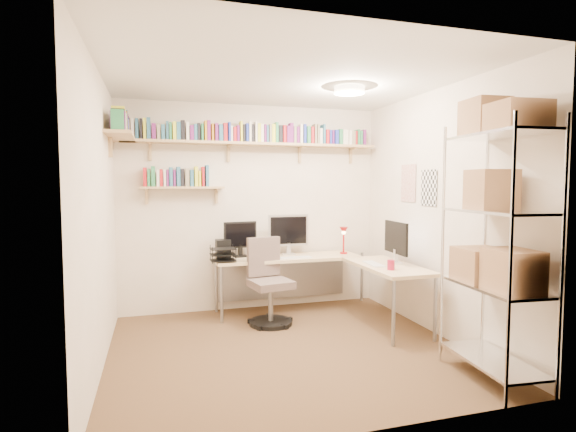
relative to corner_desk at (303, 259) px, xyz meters
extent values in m
plane|color=#4A331F|center=(-0.48, -0.96, -0.67)|extent=(3.20, 3.20, 0.00)
cube|color=beige|center=(-0.48, 0.54, 0.58)|extent=(3.20, 0.04, 2.50)
cube|color=beige|center=(-2.08, -0.96, 0.58)|extent=(0.04, 3.00, 2.50)
cube|color=beige|center=(1.12, -0.96, 0.58)|extent=(0.04, 3.00, 2.50)
cube|color=beige|center=(-0.48, -2.46, 0.58)|extent=(3.20, 0.04, 2.50)
cube|color=white|center=(-0.48, -0.96, 1.83)|extent=(3.20, 3.00, 0.04)
cube|color=white|center=(1.11, -0.41, 0.88)|extent=(0.01, 0.30, 0.42)
cube|color=white|center=(1.11, -0.81, 0.83)|extent=(0.01, 0.28, 0.38)
cylinder|color=#FFEAC6|center=(0.22, -0.76, 1.79)|extent=(0.30, 0.30, 0.06)
cube|color=tan|center=(-0.48, 0.42, 1.35)|extent=(3.05, 0.25, 0.03)
cube|color=tan|center=(-1.95, -0.01, 1.35)|extent=(0.25, 1.00, 0.03)
cube|color=tan|center=(-1.33, 0.44, 0.83)|extent=(0.95, 0.20, 0.02)
cube|color=tan|center=(-1.68, 0.48, 1.28)|extent=(0.03, 0.20, 0.20)
cube|color=tan|center=(-0.78, 0.48, 1.28)|extent=(0.03, 0.20, 0.20)
cube|color=tan|center=(0.12, 0.48, 1.28)|extent=(0.03, 0.20, 0.20)
cube|color=tan|center=(0.82, 0.48, 1.28)|extent=(0.03, 0.20, 0.20)
cube|color=yellow|center=(-1.94, 0.42, 1.47)|extent=(0.04, 0.14, 0.20)
cube|color=black|center=(-1.90, 0.42, 1.48)|extent=(0.02, 0.12, 0.23)
cube|color=white|center=(-1.86, 0.42, 1.48)|extent=(0.03, 0.13, 0.22)
cube|color=#2C6686|center=(-1.81, 0.42, 1.48)|extent=(0.03, 0.13, 0.23)
cube|color=black|center=(-1.77, 0.42, 1.48)|extent=(0.03, 0.13, 0.23)
cube|color=yellow|center=(-1.73, 0.42, 1.48)|extent=(0.03, 0.14, 0.23)
cube|color=#2C6686|center=(-1.69, 0.42, 1.49)|extent=(0.04, 0.12, 0.24)
cube|color=#6D1D68|center=(-1.63, 0.42, 1.46)|extent=(0.04, 0.13, 0.18)
cube|color=gray|center=(-1.58, 0.42, 1.46)|extent=(0.04, 0.14, 0.18)
cube|color=#2C6686|center=(-1.53, 0.42, 1.45)|extent=(0.04, 0.12, 0.17)
cube|color=#2C6686|center=(-1.49, 0.42, 1.47)|extent=(0.03, 0.12, 0.21)
cube|color=#2B814C|center=(-1.45, 0.42, 1.47)|extent=(0.03, 0.14, 0.20)
cube|color=yellow|center=(-1.41, 0.42, 1.47)|extent=(0.04, 0.15, 0.21)
cube|color=#2C6686|center=(-1.36, 0.42, 1.47)|extent=(0.04, 0.12, 0.21)
cube|color=black|center=(-1.31, 0.42, 1.48)|extent=(0.04, 0.11, 0.23)
cube|color=white|center=(-1.26, 0.42, 1.47)|extent=(0.03, 0.13, 0.21)
cube|color=#6D1D68|center=(-1.22, 0.42, 1.45)|extent=(0.04, 0.14, 0.17)
cube|color=#2C6686|center=(-1.17, 0.42, 1.46)|extent=(0.03, 0.14, 0.19)
cube|color=black|center=(-1.14, 0.42, 1.47)|extent=(0.03, 0.11, 0.20)
cube|color=#2B814C|center=(-1.10, 0.42, 1.47)|extent=(0.02, 0.13, 0.20)
cube|color=#B87A15|center=(-1.06, 0.42, 1.48)|extent=(0.03, 0.15, 0.23)
cube|color=#6D1D68|center=(-1.02, 0.42, 1.49)|extent=(0.04, 0.13, 0.24)
cube|color=#B87A15|center=(-0.98, 0.42, 1.47)|extent=(0.03, 0.12, 0.20)
cube|color=#6D1D68|center=(-0.94, 0.42, 1.47)|extent=(0.03, 0.14, 0.21)
cube|color=#2C6686|center=(-0.88, 0.42, 1.47)|extent=(0.04, 0.13, 0.20)
cube|color=red|center=(-0.83, 0.42, 1.48)|extent=(0.04, 0.13, 0.21)
cube|color=#2134AE|center=(-0.79, 0.42, 1.48)|extent=(0.02, 0.15, 0.23)
cube|color=white|center=(-0.76, 0.42, 1.46)|extent=(0.03, 0.12, 0.18)
cube|color=red|center=(-0.72, 0.42, 1.45)|extent=(0.03, 0.15, 0.17)
cube|color=#6D1D68|center=(-0.68, 0.42, 1.46)|extent=(0.03, 0.11, 0.19)
cube|color=yellow|center=(-0.64, 0.42, 1.49)|extent=(0.02, 0.13, 0.24)
cube|color=black|center=(-0.61, 0.42, 1.47)|extent=(0.02, 0.11, 0.21)
cube|color=#2134AE|center=(-0.57, 0.42, 1.48)|extent=(0.03, 0.13, 0.22)
cube|color=white|center=(-0.54, 0.42, 1.49)|extent=(0.03, 0.14, 0.24)
cube|color=black|center=(-0.51, 0.42, 1.47)|extent=(0.03, 0.13, 0.21)
cube|color=white|center=(-0.47, 0.42, 1.49)|extent=(0.02, 0.14, 0.24)
cube|color=yellow|center=(-0.43, 0.42, 1.48)|extent=(0.03, 0.14, 0.23)
cube|color=white|center=(-0.39, 0.42, 1.48)|extent=(0.03, 0.14, 0.22)
cube|color=#6D1D68|center=(-0.36, 0.42, 1.48)|extent=(0.02, 0.14, 0.22)
cube|color=#2C6686|center=(-0.33, 0.42, 1.47)|extent=(0.02, 0.12, 0.21)
cube|color=gray|center=(-0.29, 0.42, 1.48)|extent=(0.02, 0.15, 0.22)
cube|color=yellow|center=(-0.25, 0.42, 1.48)|extent=(0.04, 0.14, 0.22)
cube|color=#2B814C|center=(-0.21, 0.42, 1.49)|extent=(0.03, 0.13, 0.25)
cube|color=black|center=(-0.17, 0.42, 1.47)|extent=(0.04, 0.13, 0.21)
cube|color=red|center=(-0.11, 0.42, 1.48)|extent=(0.04, 0.13, 0.22)
cube|color=#6D1D68|center=(-0.07, 0.42, 1.47)|extent=(0.04, 0.14, 0.21)
cube|color=#6D1D68|center=(-0.02, 0.42, 1.49)|extent=(0.04, 0.11, 0.25)
cube|color=gray|center=(0.02, 0.42, 1.47)|extent=(0.03, 0.13, 0.21)
cube|color=#6D1D68|center=(0.05, 0.42, 1.47)|extent=(0.03, 0.13, 0.20)
cube|color=white|center=(0.10, 0.42, 1.49)|extent=(0.03, 0.12, 0.24)
cube|color=#2134AE|center=(0.15, 0.42, 1.49)|extent=(0.03, 0.12, 0.24)
cube|color=#2B814C|center=(0.20, 0.42, 1.48)|extent=(0.04, 0.11, 0.21)
cube|color=red|center=(0.24, 0.42, 1.47)|extent=(0.04, 0.13, 0.21)
cube|color=gray|center=(0.29, 0.42, 1.49)|extent=(0.03, 0.11, 0.25)
cube|color=gray|center=(0.32, 0.42, 1.49)|extent=(0.02, 0.13, 0.25)
cube|color=white|center=(0.36, 0.42, 1.47)|extent=(0.04, 0.11, 0.19)
cube|color=#2C6686|center=(0.39, 0.42, 1.49)|extent=(0.02, 0.15, 0.25)
cube|color=red|center=(0.44, 0.42, 1.46)|extent=(0.04, 0.14, 0.18)
cube|color=#2134AE|center=(0.48, 0.42, 1.46)|extent=(0.03, 0.15, 0.18)
cube|color=#6D1D68|center=(0.52, 0.42, 1.46)|extent=(0.02, 0.11, 0.18)
cube|color=#2134AE|center=(0.56, 0.42, 1.46)|extent=(0.04, 0.14, 0.18)
cube|color=#2B814C|center=(0.62, 0.42, 1.46)|extent=(0.04, 0.13, 0.19)
cube|color=white|center=(0.66, 0.42, 1.46)|extent=(0.03, 0.13, 0.19)
cube|color=white|center=(0.70, 0.42, 1.46)|extent=(0.04, 0.12, 0.19)
cube|color=white|center=(0.75, 0.42, 1.46)|extent=(0.04, 0.14, 0.18)
cube|color=gray|center=(0.79, 0.42, 1.45)|extent=(0.04, 0.14, 0.17)
cube|color=red|center=(0.83, 0.42, 1.46)|extent=(0.02, 0.11, 0.18)
cube|color=#2B814C|center=(0.87, 0.42, 1.47)|extent=(0.03, 0.12, 0.20)
cube|color=#2B814C|center=(0.90, 0.42, 1.46)|extent=(0.03, 0.12, 0.18)
cube|color=#6D1D68|center=(0.95, 0.42, 1.47)|extent=(0.04, 0.12, 0.20)
cube|color=#2B814C|center=(-1.95, -0.45, 1.46)|extent=(0.11, 0.02, 0.19)
cube|color=#6D1D68|center=(-1.95, -0.41, 1.46)|extent=(0.13, 0.03, 0.18)
cube|color=black|center=(-1.95, -0.38, 1.47)|extent=(0.12, 0.03, 0.21)
cube|color=yellow|center=(-1.95, -0.34, 1.49)|extent=(0.12, 0.03, 0.24)
cube|color=white|center=(-1.95, -0.30, 1.47)|extent=(0.12, 0.03, 0.20)
cube|color=#6D1D68|center=(-1.95, -0.26, 1.47)|extent=(0.13, 0.03, 0.20)
cube|color=white|center=(-1.95, -0.22, 1.46)|extent=(0.13, 0.03, 0.19)
cube|color=#2B814C|center=(-1.95, -0.18, 1.47)|extent=(0.13, 0.04, 0.19)
cube|color=yellow|center=(-1.95, -0.14, 1.49)|extent=(0.11, 0.03, 0.24)
cube|color=gray|center=(-1.95, -0.10, 1.47)|extent=(0.12, 0.03, 0.21)
cube|color=#B87A15|center=(-1.95, -0.06, 1.48)|extent=(0.13, 0.02, 0.23)
cube|color=#2C6686|center=(-1.95, -0.03, 1.49)|extent=(0.14, 0.02, 0.25)
cube|color=#2134AE|center=(-1.95, 0.01, 1.45)|extent=(0.15, 0.03, 0.17)
cube|color=#6D1D68|center=(-1.95, 0.05, 1.47)|extent=(0.12, 0.03, 0.20)
cube|color=#6D1D68|center=(-1.95, 0.09, 1.48)|extent=(0.14, 0.04, 0.23)
cube|color=white|center=(-1.95, 0.14, 1.47)|extent=(0.11, 0.04, 0.21)
cube|color=#2134AE|center=(-1.95, 0.18, 1.47)|extent=(0.12, 0.04, 0.21)
cube|color=gray|center=(-1.95, 0.23, 1.46)|extent=(0.14, 0.03, 0.19)
cube|color=black|center=(-1.95, 0.27, 1.48)|extent=(0.13, 0.03, 0.23)
cube|color=black|center=(-1.95, 0.31, 1.45)|extent=(0.12, 0.03, 0.17)
cube|color=#6D1D68|center=(-1.95, 0.34, 1.45)|extent=(0.14, 0.03, 0.17)
cube|color=#2C6686|center=(-1.95, 0.38, 1.48)|extent=(0.12, 0.04, 0.23)
cube|color=red|center=(-1.74, 0.44, 0.95)|extent=(0.04, 0.13, 0.21)
cube|color=#2B814C|center=(-1.70, 0.44, 0.94)|extent=(0.03, 0.12, 0.19)
cube|color=#2B814C|center=(-1.65, 0.44, 0.96)|extent=(0.04, 0.13, 0.23)
cube|color=white|center=(-1.60, 0.44, 0.94)|extent=(0.03, 0.12, 0.19)
cube|color=red|center=(-1.56, 0.44, 0.94)|extent=(0.03, 0.12, 0.20)
cube|color=white|center=(-1.52, 0.44, 0.94)|extent=(0.03, 0.13, 0.19)
cube|color=#6D1D68|center=(-1.49, 0.44, 0.94)|extent=(0.02, 0.13, 0.19)
cube|color=#2C6686|center=(-1.45, 0.44, 0.95)|extent=(0.04, 0.14, 0.22)
cube|color=#6D1D68|center=(-1.42, 0.44, 0.94)|extent=(0.02, 0.15, 0.19)
cube|color=#2C6686|center=(-1.37, 0.44, 0.96)|extent=(0.04, 0.13, 0.22)
cube|color=black|center=(-1.33, 0.44, 0.95)|extent=(0.04, 0.15, 0.20)
cube|color=gray|center=(-1.27, 0.44, 0.95)|extent=(0.04, 0.12, 0.21)
cube|color=#2C6686|center=(-1.22, 0.44, 0.94)|extent=(0.04, 0.11, 0.19)
cube|color=yellow|center=(-1.17, 0.44, 0.96)|extent=(0.04, 0.14, 0.23)
cube|color=yellow|center=(-1.13, 0.44, 0.94)|extent=(0.02, 0.12, 0.18)
cube|color=red|center=(-1.09, 0.44, 0.96)|extent=(0.03, 0.14, 0.23)
cube|color=#2C6686|center=(-1.05, 0.44, 0.97)|extent=(0.03, 0.15, 0.25)
cube|color=beige|center=(-0.13, 0.22, -0.01)|extent=(1.74, 0.55, 0.04)
cube|color=beige|center=(0.74, -0.63, -0.01)|extent=(0.55, 1.19, 0.04)
cylinder|color=gray|center=(-0.95, -0.01, -0.35)|extent=(0.04, 0.04, 0.64)
cylinder|color=gray|center=(-0.95, 0.45, -0.35)|extent=(0.04, 0.04, 0.64)
cylinder|color=gray|center=(0.97, 0.45, -0.35)|extent=(0.04, 0.04, 0.64)
cylinder|color=gray|center=(0.51, -1.18, -0.35)|extent=(0.04, 0.04, 0.64)
cylinder|color=gray|center=(0.97, -1.18, -0.35)|extent=(0.04, 0.04, 0.64)
cube|color=gray|center=(-0.13, 0.46, -0.30)|extent=(1.64, 0.02, 0.50)
cube|color=silver|center=(-0.08, 0.33, 0.31)|extent=(0.50, 0.03, 0.38)
cube|color=black|center=(-0.08, 0.31, 0.31)|extent=(0.45, 0.00, 0.33)
cube|color=black|center=(-0.67, 0.33, 0.27)|extent=(0.40, 0.03, 0.31)
cube|color=black|center=(0.87, -0.58, 0.29)|extent=(0.03, 0.53, 0.35)
cube|color=white|center=(0.85, -0.58, 0.29)|extent=(0.00, 0.48, 0.30)
cube|color=white|center=(-0.08, 0.06, 0.02)|extent=(0.38, 0.12, 0.01)
cube|color=white|center=(0.60, -0.58, 0.02)|extent=(0.12, 0.37, 0.01)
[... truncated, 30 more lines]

